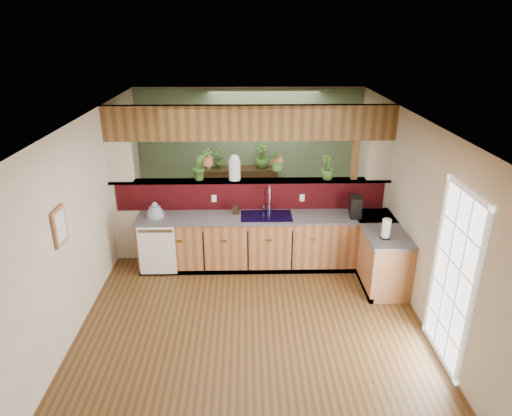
{
  "coord_description": "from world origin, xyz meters",
  "views": [
    {
      "loc": [
        -0.06,
        -5.75,
        3.77
      ],
      "look_at": [
        0.08,
        0.7,
        1.15
      ],
      "focal_mm": 32.0,
      "sensor_mm": 36.0,
      "label": 1
    }
  ],
  "objects_px": {
    "soap_dispenser": "(236,208)",
    "coffee_maker": "(356,208)",
    "glass_jar": "(235,167)",
    "paper_towel": "(386,229)",
    "shelving_console": "(241,191)",
    "dish_stack": "(155,212)",
    "faucet": "(269,198)"
  },
  "relations": [
    {
      "from": "dish_stack",
      "to": "glass_jar",
      "type": "distance_m",
      "value": 1.46
    },
    {
      "from": "glass_jar",
      "to": "shelving_console",
      "type": "distance_m",
      "value": 2.2
    },
    {
      "from": "faucet",
      "to": "paper_towel",
      "type": "distance_m",
      "value": 1.92
    },
    {
      "from": "soap_dispenser",
      "to": "glass_jar",
      "type": "relative_size",
      "value": 0.47
    },
    {
      "from": "soap_dispenser",
      "to": "paper_towel",
      "type": "height_order",
      "value": "paper_towel"
    },
    {
      "from": "dish_stack",
      "to": "glass_jar",
      "type": "xyz_separation_m",
      "value": [
        1.27,
        0.36,
        0.63
      ]
    },
    {
      "from": "soap_dispenser",
      "to": "shelving_console",
      "type": "distance_m",
      "value": 2.23
    },
    {
      "from": "coffee_maker",
      "to": "faucet",
      "type": "bearing_deg",
      "value": 176.66
    },
    {
      "from": "faucet",
      "to": "paper_towel",
      "type": "relative_size",
      "value": 1.47
    },
    {
      "from": "soap_dispenser",
      "to": "shelving_console",
      "type": "xyz_separation_m",
      "value": [
        0.05,
        2.17,
        -0.5
      ]
    },
    {
      "from": "shelving_console",
      "to": "faucet",
      "type": "bearing_deg",
      "value": -81.73
    },
    {
      "from": "soap_dispenser",
      "to": "glass_jar",
      "type": "height_order",
      "value": "glass_jar"
    },
    {
      "from": "shelving_console",
      "to": "soap_dispenser",
      "type": "bearing_deg",
      "value": -96.0
    },
    {
      "from": "soap_dispenser",
      "to": "coffee_maker",
      "type": "bearing_deg",
      "value": -4.7
    },
    {
      "from": "paper_towel",
      "to": "glass_jar",
      "type": "relative_size",
      "value": 0.75
    },
    {
      "from": "dish_stack",
      "to": "shelving_console",
      "type": "xyz_separation_m",
      "value": [
        1.34,
        2.26,
        -0.48
      ]
    },
    {
      "from": "glass_jar",
      "to": "shelving_console",
      "type": "relative_size",
      "value": 0.28
    },
    {
      "from": "soap_dispenser",
      "to": "coffee_maker",
      "type": "height_order",
      "value": "coffee_maker"
    },
    {
      "from": "coffee_maker",
      "to": "dish_stack",
      "type": "bearing_deg",
      "value": -175.87
    },
    {
      "from": "soap_dispenser",
      "to": "paper_towel",
      "type": "relative_size",
      "value": 0.63
    },
    {
      "from": "dish_stack",
      "to": "shelving_console",
      "type": "bearing_deg",
      "value": 59.38
    },
    {
      "from": "faucet",
      "to": "dish_stack",
      "type": "distance_m",
      "value": 1.83
    },
    {
      "from": "coffee_maker",
      "to": "glass_jar",
      "type": "relative_size",
      "value": 0.78
    },
    {
      "from": "paper_towel",
      "to": "coffee_maker",
      "type": "bearing_deg",
      "value": 107.93
    },
    {
      "from": "soap_dispenser",
      "to": "glass_jar",
      "type": "xyz_separation_m",
      "value": [
        -0.02,
        0.27,
        0.6
      ]
    },
    {
      "from": "glass_jar",
      "to": "dish_stack",
      "type": "bearing_deg",
      "value": -164.15
    },
    {
      "from": "paper_towel",
      "to": "shelving_console",
      "type": "relative_size",
      "value": 0.21
    },
    {
      "from": "dish_stack",
      "to": "soap_dispenser",
      "type": "relative_size",
      "value": 1.43
    },
    {
      "from": "coffee_maker",
      "to": "shelving_console",
      "type": "xyz_separation_m",
      "value": [
        -1.85,
        2.33,
        -0.55
      ]
    },
    {
      "from": "paper_towel",
      "to": "shelving_console",
      "type": "xyz_separation_m",
      "value": [
        -2.11,
        3.13,
        -0.54
      ]
    },
    {
      "from": "dish_stack",
      "to": "coffee_maker",
      "type": "relative_size",
      "value": 0.86
    },
    {
      "from": "faucet",
      "to": "glass_jar",
      "type": "height_order",
      "value": "glass_jar"
    }
  ]
}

